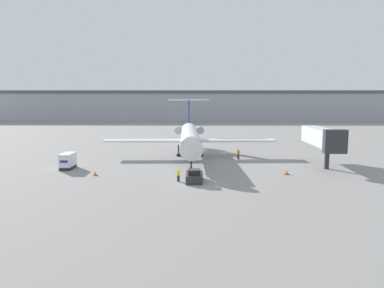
% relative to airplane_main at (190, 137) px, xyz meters
% --- Properties ---
extents(ground_plane, '(600.00, 600.00, 0.00)m').
position_rel_airplane_main_xyz_m(ground_plane, '(0.47, -19.62, -3.63)').
color(ground_plane, gray).
extents(terminal_building, '(180.00, 16.80, 13.00)m').
position_rel_airplane_main_xyz_m(terminal_building, '(0.47, 100.38, 2.89)').
color(terminal_building, '#9EA3AD').
rests_on(terminal_building, ground).
extents(airplane_main, '(30.60, 30.71, 10.09)m').
position_rel_airplane_main_xyz_m(airplane_main, '(0.00, 0.00, 0.00)').
color(airplane_main, white).
rests_on(airplane_main, ground).
extents(pushback_tug, '(2.13, 4.19, 1.75)m').
position_rel_airplane_main_xyz_m(pushback_tug, '(0.85, -18.96, -2.99)').
color(pushback_tug, '#2D2D33').
rests_on(pushback_tug, ground).
extents(luggage_cart, '(1.61, 3.51, 2.36)m').
position_rel_airplane_main_xyz_m(luggage_cart, '(-18.19, -10.76, -2.45)').
color(luggage_cart, '#232326').
rests_on(luggage_cart, ground).
extents(worker_near_tug, '(0.40, 0.24, 1.68)m').
position_rel_airplane_main_xyz_m(worker_near_tug, '(-1.18, -18.98, -2.76)').
color(worker_near_tug, '#232838').
rests_on(worker_near_tug, ground).
extents(worker_by_wing, '(0.40, 0.24, 1.73)m').
position_rel_airplane_main_xyz_m(worker_by_wing, '(8.41, -2.08, -2.73)').
color(worker_by_wing, '#232838').
rests_on(worker_by_wing, ground).
extents(traffic_cone_left, '(0.56, 0.56, 0.64)m').
position_rel_airplane_main_xyz_m(traffic_cone_left, '(-12.82, -15.47, -3.33)').
color(traffic_cone_left, black).
rests_on(traffic_cone_left, ground).
extents(traffic_cone_right, '(0.66, 0.66, 0.64)m').
position_rel_airplane_main_xyz_m(traffic_cone_right, '(13.76, -14.52, -3.33)').
color(traffic_cone_right, black).
rests_on(traffic_cone_right, ground).
extents(jet_bridge, '(3.20, 12.87, 6.19)m').
position_rel_airplane_main_xyz_m(jet_bridge, '(20.73, -7.88, 0.82)').
color(jet_bridge, '#2D2D33').
rests_on(jet_bridge, ground).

